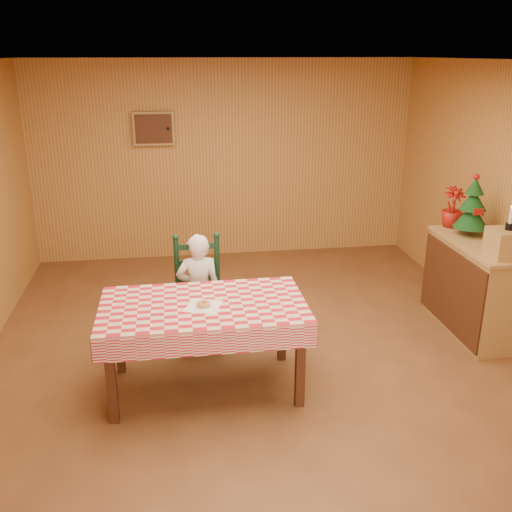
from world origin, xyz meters
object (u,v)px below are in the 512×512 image
at_px(ladder_chair, 199,295).
at_px(storage_bin, 469,312).
at_px(shelf_unit, 475,287).
at_px(christmas_tree, 473,208).
at_px(seated_child, 199,292).
at_px(crate, 507,243).
at_px(dining_table, 203,313).

height_order(ladder_chair, storage_bin, ladder_chair).
bearing_deg(storage_bin, ladder_chair, 178.10).
bearing_deg(shelf_unit, christmas_tree, 88.02).
relative_size(seated_child, crate, 3.75).
bearing_deg(seated_child, crate, 170.43).
bearing_deg(crate, christmas_tree, 90.00).
height_order(christmas_tree, storage_bin, christmas_tree).
bearing_deg(ladder_chair, shelf_unit, -2.49).
xyz_separation_m(dining_table, seated_child, (0.00, 0.73, -0.13)).
relative_size(seated_child, shelf_unit, 0.91).
bearing_deg(crate, ladder_chair, 169.27).
bearing_deg(seated_child, dining_table, 90.00).
relative_size(crate, christmas_tree, 0.48).
xyz_separation_m(ladder_chair, shelf_unit, (2.73, -0.12, -0.04)).
bearing_deg(ladder_chair, dining_table, -90.00).
bearing_deg(storage_bin, crate, -88.11).
xyz_separation_m(shelf_unit, crate, (0.01, -0.40, 0.59)).
distance_m(ladder_chair, christmas_tree, 2.83).
bearing_deg(seated_child, christmas_tree, -176.07).
height_order(ladder_chair, shelf_unit, ladder_chair).
xyz_separation_m(ladder_chair, crate, (2.74, -0.52, 0.55)).
distance_m(seated_child, crate, 2.82).
distance_m(seated_child, shelf_unit, 2.73).
bearing_deg(dining_table, crate, 5.60).
xyz_separation_m(crate, christmas_tree, (-0.00, 0.65, 0.16)).
bearing_deg(dining_table, shelf_unit, 13.77).
relative_size(dining_table, crate, 5.52).
relative_size(dining_table, storage_bin, 4.71).
bearing_deg(shelf_unit, seated_child, 178.71).
distance_m(dining_table, storage_bin, 2.86).
bearing_deg(crate, dining_table, -174.40).
bearing_deg(ladder_chair, storage_bin, -1.90).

